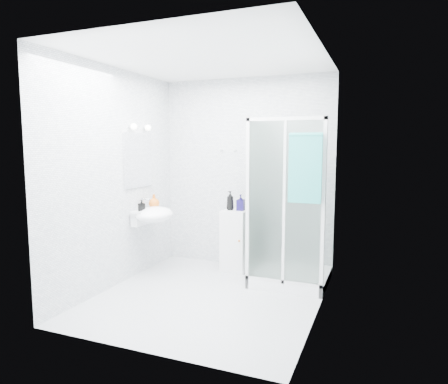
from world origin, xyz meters
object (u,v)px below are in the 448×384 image
at_px(storage_cabinet, 236,240).
at_px(hand_towel, 305,167).
at_px(shampoo_bottle_b, 241,203).
at_px(soap_dispenser_orange, 154,201).
at_px(soap_dispenser_black, 142,205).
at_px(shampoo_bottle_a, 230,201).
at_px(wall_basin, 153,215).
at_px(shower_enclosure, 283,247).

xyz_separation_m(storage_cabinet, hand_towel, (1.03, -0.67, 1.05)).
bearing_deg(shampoo_bottle_b, soap_dispenser_orange, -157.17).
distance_m(soap_dispenser_orange, soap_dispenser_black, 0.29).
xyz_separation_m(shampoo_bottle_b, soap_dispenser_orange, (-1.06, -0.45, 0.02)).
bearing_deg(soap_dispenser_black, shampoo_bottle_b, 34.50).
bearing_deg(shampoo_bottle_a, soap_dispenser_orange, -155.05).
xyz_separation_m(wall_basin, hand_towel, (1.97, -0.09, 0.67)).
xyz_separation_m(hand_towel, soap_dispenser_orange, (-2.03, 0.23, -0.51)).
height_order(shower_enclosure, soap_dispenser_black, shower_enclosure).
relative_size(shower_enclosure, wall_basin, 3.57).
distance_m(shampoo_bottle_a, shampoo_bottle_b, 0.15).
bearing_deg(soap_dispenser_black, hand_towel, 1.60).
bearing_deg(hand_towel, soap_dispenser_black, -178.40).
xyz_separation_m(shower_enclosure, wall_basin, (-1.66, -0.32, 0.35)).
bearing_deg(soap_dispenser_black, storage_cabinet, 35.93).
bearing_deg(soap_dispenser_orange, hand_towel, -6.46).
distance_m(storage_cabinet, soap_dispenser_orange, 1.22).
xyz_separation_m(shampoo_bottle_a, shampoo_bottle_b, (0.14, 0.02, -0.02)).
xyz_separation_m(wall_basin, shampoo_bottle_a, (0.86, 0.57, 0.16)).
bearing_deg(soap_dispenser_orange, shampoo_bottle_a, 24.95).
xyz_separation_m(storage_cabinet, shampoo_bottle_a, (-0.08, -0.01, 0.54)).
bearing_deg(soap_dispenser_orange, shower_enclosure, 5.68).
bearing_deg(storage_cabinet, soap_dispenser_orange, -151.96).
bearing_deg(soap_dispenser_black, soap_dispenser_orange, 88.88).
height_order(shampoo_bottle_b, soap_dispenser_black, shampoo_bottle_b).
relative_size(storage_cabinet, hand_towel, 1.09).
bearing_deg(shampoo_bottle_a, soap_dispenser_black, -142.32).
xyz_separation_m(shower_enclosure, soap_dispenser_orange, (-1.72, -0.17, 0.51)).
relative_size(wall_basin, soap_dispenser_orange, 3.08).
bearing_deg(wall_basin, shower_enclosure, 10.81).
height_order(storage_cabinet, shampoo_bottle_a, shampoo_bottle_a).
bearing_deg(shower_enclosure, soap_dispenser_black, -165.13).
height_order(shower_enclosure, soap_dispenser_orange, shower_enclosure).
xyz_separation_m(shower_enclosure, soap_dispenser_black, (-1.73, -0.46, 0.49)).
relative_size(wall_basin, hand_towel, 0.74).
bearing_deg(shower_enclosure, wall_basin, -169.19).
bearing_deg(storage_cabinet, wall_basin, -143.69).
bearing_deg(shampoo_bottle_b, storage_cabinet, -174.66).
bearing_deg(soap_dispenser_black, shampoo_bottle_a, 37.68).
relative_size(shower_enclosure, soap_dispenser_orange, 10.99).
height_order(hand_towel, shampoo_bottle_a, hand_towel).
distance_m(wall_basin, hand_towel, 2.08).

